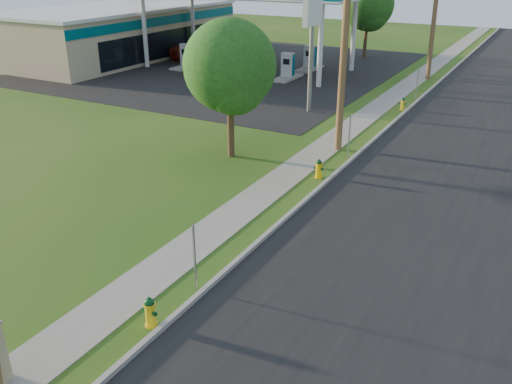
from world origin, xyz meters
TOP-DOWN VIEW (x-y plane):
  - road at (4.50, 10.00)m, footprint 8.00×120.00m
  - curb at (0.50, 10.00)m, footprint 0.15×120.00m
  - sidewalk at (-1.25, 10.00)m, footprint 1.50×120.00m
  - forecourt at (-16.00, 32.00)m, footprint 26.00×28.00m
  - utility_pole_mid at (-0.60, 17.00)m, footprint 1.40×0.32m
  - utility_pole_far at (-0.60, 35.00)m, footprint 1.40×0.32m
  - sign_post_near at (0.25, 4.20)m, footprint 0.05×0.04m
  - sign_post_mid at (0.25, 16.00)m, footprint 0.05×0.04m
  - sign_post_far at (0.25, 28.20)m, footprint 0.05×0.04m
  - fuel_pump_nw at (-18.50, 30.00)m, footprint 1.20×3.20m
  - fuel_pump_ne at (-9.50, 30.00)m, footprint 1.20×3.20m
  - fuel_pump_sw at (-18.50, 34.00)m, footprint 1.20×3.20m
  - fuel_pump_se at (-9.50, 34.00)m, footprint 1.20×3.20m
  - convenience_store at (-26.98, 32.00)m, footprint 10.40×22.40m
  - price_pylon at (-4.50, 22.50)m, footprint 0.34×2.04m
  - tree_verge at (-4.39, 13.75)m, footprint 3.98×3.98m
  - tree_lot at (-7.44, 41.45)m, footprint 4.41×4.41m
  - hydrant_near at (0.15, 2.40)m, footprint 0.43×0.38m
  - hydrant_mid at (-0.03, 13.31)m, footprint 0.42×0.37m
  - hydrant_far at (0.17, 25.43)m, footprint 0.39×0.35m
  - car_red at (-18.87, 33.02)m, footprint 5.92×2.92m

SIDE VIEW (x-z plane):
  - road at x=4.50m, z-range 0.00..0.02m
  - forecourt at x=-16.00m, z-range 0.00..0.02m
  - sidewalk at x=-1.25m, z-range 0.00..0.03m
  - curb at x=0.50m, z-range 0.00..0.15m
  - hydrant_far at x=0.17m, z-range -0.01..0.75m
  - hydrant_mid at x=-0.03m, z-range -0.01..0.80m
  - hydrant_near at x=0.15m, z-range -0.01..0.82m
  - fuel_pump_nw at x=-18.50m, z-range -0.23..1.67m
  - fuel_pump_ne at x=-9.50m, z-range -0.23..1.67m
  - fuel_pump_sw at x=-18.50m, z-range -0.23..1.67m
  - fuel_pump_se at x=-9.50m, z-range -0.23..1.67m
  - car_red at x=-18.87m, z-range 0.00..1.61m
  - sign_post_near at x=0.25m, z-range 0.00..2.00m
  - sign_post_mid at x=0.25m, z-range 0.00..2.00m
  - sign_post_far at x=0.25m, z-range 0.00..2.00m
  - convenience_store at x=-26.98m, z-range 0.01..4.25m
  - tree_verge at x=-4.39m, z-range 0.87..6.89m
  - tree_lot at x=-7.44m, z-range 0.96..7.64m
  - utility_pole_far at x=-0.60m, z-range 0.05..9.56m
  - utility_pole_mid at x=-0.60m, z-range 0.05..9.85m
  - price_pylon at x=-4.50m, z-range 2.01..8.86m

